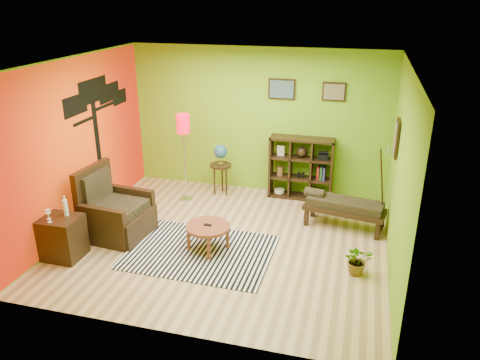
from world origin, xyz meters
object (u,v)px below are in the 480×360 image
(floor_lamp, at_px, (183,132))
(cube_shelf, at_px, (302,168))
(coffee_table, at_px, (208,229))
(armchair, at_px, (114,215))
(potted_plant, at_px, (358,263))
(side_cabinet, at_px, (63,237))
(globe_table, at_px, (221,157))
(bench, at_px, (342,206))

(floor_lamp, distance_m, cube_shelf, 2.33)
(coffee_table, bearing_deg, armchair, 176.81)
(armchair, bearing_deg, potted_plant, -2.76)
(side_cabinet, xyz_separation_m, cube_shelf, (3.11, 3.10, 0.27))
(side_cabinet, xyz_separation_m, globe_table, (1.58, 2.86, 0.44))
(globe_table, xyz_separation_m, potted_plant, (2.68, -2.20, -0.60))
(bench, height_order, potted_plant, bench)
(floor_lamp, distance_m, potted_plant, 3.88)
(armchair, distance_m, bench, 3.77)
(armchair, xyz_separation_m, side_cabinet, (-0.38, -0.85, -0.02))
(armchair, xyz_separation_m, bench, (3.57, 1.20, 0.05))
(coffee_table, relative_size, armchair, 0.59)
(armchair, bearing_deg, side_cabinet, -114.11)
(armchair, height_order, bench, armchair)
(globe_table, bearing_deg, potted_plant, -39.33)
(bench, bearing_deg, globe_table, 161.06)
(armchair, bearing_deg, bench, 18.55)
(side_cabinet, bearing_deg, bench, 27.40)
(coffee_table, height_order, bench, bench)
(armchair, xyz_separation_m, potted_plant, (3.88, -0.19, -0.18))
(globe_table, distance_m, cube_shelf, 1.56)
(armchair, height_order, potted_plant, armchair)
(armchair, height_order, cube_shelf, cube_shelf)
(side_cabinet, height_order, cube_shelf, cube_shelf)
(coffee_table, xyz_separation_m, bench, (1.94, 1.29, 0.04))
(coffee_table, xyz_separation_m, cube_shelf, (1.10, 2.34, 0.24))
(coffee_table, height_order, side_cabinet, side_cabinet)
(coffee_table, relative_size, cube_shelf, 0.56)
(floor_lamp, relative_size, bench, 1.20)
(floor_lamp, bearing_deg, potted_plant, -28.54)
(coffee_table, height_order, potted_plant, coffee_table)
(coffee_table, distance_m, cube_shelf, 2.60)
(globe_table, relative_size, bench, 0.72)
(coffee_table, relative_size, floor_lamp, 0.40)
(globe_table, height_order, potted_plant, globe_table)
(side_cabinet, height_order, potted_plant, side_cabinet)
(coffee_table, relative_size, side_cabinet, 0.70)
(cube_shelf, height_order, potted_plant, cube_shelf)
(side_cabinet, distance_m, potted_plant, 4.32)
(side_cabinet, relative_size, floor_lamp, 0.58)
(potted_plant, bearing_deg, bench, 102.68)
(cube_shelf, bearing_deg, globe_table, -171.14)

